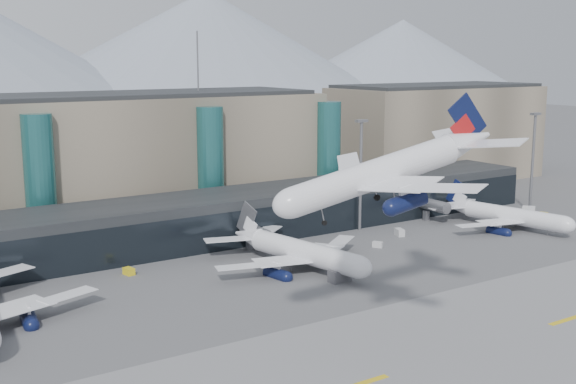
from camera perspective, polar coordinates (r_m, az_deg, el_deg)
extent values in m
plane|color=#515154|center=(114.57, 8.99, -9.66)|extent=(900.00, 900.00, 0.00)
cube|color=slate|center=(104.75, 14.60, -11.86)|extent=(400.00, 40.00, 0.04)
cube|color=gold|center=(91.99, 5.86, -14.81)|extent=(8.00, 1.00, 0.02)
cube|color=gold|center=(119.49, 21.18, -9.39)|extent=(8.00, 1.00, 0.02)
cube|color=black|center=(159.12, -5.05, -1.94)|extent=(170.00, 18.00, 10.00)
cube|color=black|center=(151.74, -3.46, -2.92)|extent=(170.00, 0.40, 8.00)
cylinder|color=slate|center=(149.92, -3.06, -3.00)|extent=(2.80, 14.00, 2.80)
cube|color=slate|center=(150.65, -3.05, -4.11)|extent=(1.20, 1.20, 2.40)
cylinder|color=slate|center=(179.57, 10.88, -0.90)|extent=(2.80, 14.00, 2.80)
cube|color=slate|center=(180.18, 10.85, -1.84)|extent=(1.20, 1.20, 2.40)
cube|color=gray|center=(177.56, -17.18, 2.22)|extent=(130.00, 30.00, 30.00)
cube|color=black|center=(176.10, -17.46, 7.21)|extent=(123.50, 28.00, 1.00)
cube|color=gray|center=(239.54, 11.63, 4.53)|extent=(70.00, 30.00, 30.00)
cube|color=black|center=(238.46, 11.77, 8.24)|extent=(66.50, 28.00, 1.00)
cylinder|color=#236364|center=(159.89, -19.00, 0.87)|extent=(6.40, 6.40, 28.00)
cylinder|color=#236364|center=(173.72, -6.13, 2.12)|extent=(6.40, 6.40, 28.00)
cylinder|color=#236364|center=(191.95, 3.23, 2.97)|extent=(6.40, 6.40, 28.00)
cylinder|color=slate|center=(188.41, -7.15, 10.09)|extent=(0.40, 0.40, 16.00)
cone|color=gray|center=(514.88, -6.32, 10.88)|extent=(340.00, 340.00, 85.00)
cone|color=gray|center=(617.49, 9.00, 10.06)|extent=(300.00, 300.00, 70.00)
cylinder|color=slate|center=(165.76, 5.75, 1.20)|extent=(0.70, 0.70, 25.00)
cube|color=slate|center=(164.16, 5.83, 5.61)|extent=(3.00, 1.20, 0.60)
cylinder|color=slate|center=(195.64, 18.76, 2.13)|extent=(0.70, 0.70, 25.00)
cube|color=slate|center=(194.29, 18.98, 5.86)|extent=(3.00, 1.20, 0.60)
cylinder|color=white|center=(97.10, 7.78, 2.43)|extent=(24.63, 7.92, 4.03)
ellipsoid|color=white|center=(91.39, 1.26, 2.02)|extent=(6.22, 4.89, 4.03)
cone|color=white|center=(106.02, 15.01, 2.96)|extent=(7.50, 5.10, 4.03)
cube|color=white|center=(90.99, 11.55, 1.34)|extent=(10.37, 18.30, 0.20)
cylinder|color=#0D143A|center=(92.24, 10.05, 0.23)|extent=(5.15, 2.97, 2.21)
cube|color=white|center=(102.29, 16.71, 2.72)|extent=(6.18, 9.66, 0.16)
cube|color=white|center=(105.46, 6.12, 2.75)|extent=(14.66, 17.66, 0.20)
cylinder|color=#0D143A|center=(103.29, 6.00, 1.43)|extent=(5.15, 2.97, 2.21)
cube|color=white|center=(109.79, 13.44, 3.39)|extent=(8.23, 9.28, 0.16)
cube|color=#0D143A|center=(105.88, 15.24, 4.70)|extent=(5.97, 1.21, 7.09)
cube|color=#AB1516|center=(105.35, 14.77, 4.03)|extent=(4.01, 0.93, 3.87)
cylinder|color=slate|center=(93.40, 3.28, 0.56)|extent=(0.16, 0.16, 3.22)
cylinder|color=black|center=(93.65, 3.27, -0.29)|extent=(0.75, 0.37, 0.71)
cylinder|color=black|center=(96.29, 8.99, -0.10)|extent=(0.96, 0.50, 0.92)
cylinder|color=black|center=(100.31, 7.51, 0.37)|extent=(0.96, 0.50, 0.92)
cube|color=white|center=(119.45, -19.03, -7.22)|extent=(19.46, 11.74, 0.21)
cylinder|color=#0D143A|center=(118.50, -19.94, -8.53)|extent=(2.93, 5.40, 2.35)
cube|color=white|center=(132.88, -21.65, -5.10)|extent=(10.26, 6.92, 0.17)
cylinder|color=white|center=(136.85, 0.70, -4.08)|extent=(8.91, 26.02, 4.25)
ellipsoid|color=white|center=(128.32, 4.73, -5.12)|extent=(5.28, 6.64, 4.25)
cone|color=white|center=(148.68, -3.75, -2.83)|extent=(5.53, 7.99, 4.25)
cube|color=white|center=(144.61, 2.80, -3.58)|extent=(18.54, 15.75, 0.21)
cylinder|color=#0D143A|center=(142.64, 2.61, -4.68)|extent=(3.25, 5.48, 2.34)
cube|color=white|center=(151.89, -2.27, -2.44)|extent=(9.74, 8.82, 0.17)
cube|color=white|center=(132.33, -2.70, -4.92)|extent=(19.31, 10.60, 0.21)
cylinder|color=#0D143A|center=(133.27, -1.56, -5.77)|extent=(3.25, 5.48, 2.34)
cube|color=white|center=(145.49, -5.31, -3.07)|extent=(10.20, 6.35, 0.17)
cube|color=slate|center=(148.21, -3.86, -1.52)|extent=(1.42, 6.29, 7.49)
cube|color=white|center=(147.66, -3.58, -2.07)|extent=(1.08, 4.23, 4.09)
cylinder|color=slate|center=(131.56, 3.46, -5.96)|extent=(0.17, 0.17, 3.40)
cylinder|color=black|center=(132.00, 3.45, -6.58)|extent=(0.40, 0.79, 0.76)
cylinder|color=black|center=(140.46, 1.13, -5.50)|extent=(0.55, 1.02, 0.97)
cylinder|color=black|center=(137.05, -0.39, -5.91)|extent=(0.55, 1.02, 0.97)
cylinder|color=white|center=(176.04, 16.84, -1.34)|extent=(8.47, 24.13, 3.95)
ellipsoid|color=white|center=(170.78, 20.32, -1.91)|extent=(4.94, 6.18, 3.95)
cone|color=white|center=(183.68, 12.67, -0.59)|extent=(5.19, 7.44, 3.95)
cube|color=white|center=(184.31, 17.65, -1.07)|extent=(17.15, 14.70, 0.20)
cylinder|color=#0D143A|center=(182.32, 17.69, -1.84)|extent=(3.05, 5.09, 2.17)
cube|color=white|center=(187.59, 13.48, -0.33)|extent=(9.01, 8.22, 0.16)
cube|color=white|center=(169.75, 14.92, -1.90)|extent=(17.90, 9.69, 0.20)
cylinder|color=#0D143A|center=(171.24, 15.63, -2.51)|extent=(3.05, 5.09, 2.17)
cube|color=white|center=(179.74, 11.84, -0.74)|extent=(9.45, 5.82, 0.16)
cube|color=#0D143A|center=(183.29, 12.63, 0.39)|extent=(1.37, 5.83, 6.95)
cube|color=white|center=(182.96, 12.88, -0.01)|extent=(1.03, 3.92, 3.80)
cylinder|color=slate|center=(172.83, 19.20, -2.56)|extent=(0.16, 0.16, 3.16)
cylinder|color=black|center=(173.13, 19.18, -3.01)|extent=(0.38, 0.74, 0.70)
cylinder|color=black|center=(179.37, 16.85, -2.41)|extent=(0.52, 0.95, 0.90)
cylinder|color=black|center=(175.33, 16.10, -2.67)|extent=(0.52, 0.95, 0.90)
cube|color=yellow|center=(136.69, -12.47, -6.14)|extent=(1.81, 2.48, 1.29)
cube|color=#48474C|center=(129.78, 4.11, -6.60)|extent=(4.17, 2.42, 2.24)
cube|color=silver|center=(163.82, 8.80, -3.17)|extent=(2.29, 3.09, 1.58)
cube|color=yellow|center=(187.26, 19.42, -1.87)|extent=(3.82, 2.92, 1.92)
cube|color=silver|center=(153.39, 7.09, -4.14)|extent=(2.16, 2.39, 1.21)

